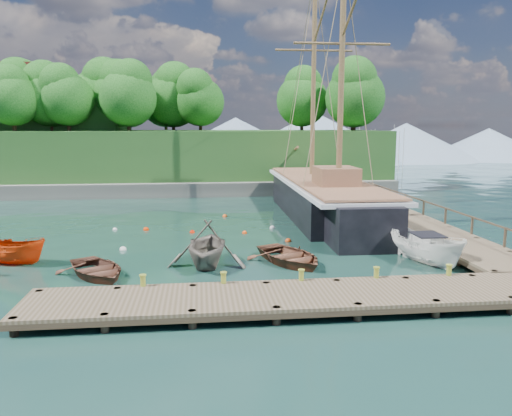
% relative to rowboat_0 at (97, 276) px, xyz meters
% --- Properties ---
extents(ground, '(160.00, 160.00, 0.00)m').
position_rel_rowboat_0_xyz_m(ground, '(6.39, 1.57, 0.00)').
color(ground, '#163226').
rests_on(ground, ground).
extents(dock_near, '(20.00, 3.20, 1.10)m').
position_rel_rowboat_0_xyz_m(dock_near, '(8.39, -4.93, 0.43)').
color(dock_near, brown).
rests_on(dock_near, ground).
extents(dock_east, '(3.20, 24.00, 1.10)m').
position_rel_rowboat_0_xyz_m(dock_east, '(17.89, 8.57, 0.43)').
color(dock_east, brown).
rests_on(dock_east, ground).
extents(bollard_0, '(0.26, 0.26, 0.45)m').
position_rel_rowboat_0_xyz_m(bollard_0, '(2.39, -3.53, 0.00)').
color(bollard_0, olive).
rests_on(bollard_0, ground).
extents(bollard_1, '(0.26, 0.26, 0.45)m').
position_rel_rowboat_0_xyz_m(bollard_1, '(5.39, -3.53, 0.00)').
color(bollard_1, olive).
rests_on(bollard_1, ground).
extents(bollard_2, '(0.26, 0.26, 0.45)m').
position_rel_rowboat_0_xyz_m(bollard_2, '(8.39, -3.53, 0.00)').
color(bollard_2, olive).
rests_on(bollard_2, ground).
extents(bollard_3, '(0.26, 0.26, 0.45)m').
position_rel_rowboat_0_xyz_m(bollard_3, '(11.39, -3.53, 0.00)').
color(bollard_3, olive).
rests_on(bollard_3, ground).
extents(bollard_4, '(0.26, 0.26, 0.45)m').
position_rel_rowboat_0_xyz_m(bollard_4, '(14.39, -3.53, 0.00)').
color(bollard_4, olive).
rests_on(bollard_4, ground).
extents(rowboat_0, '(4.50, 4.89, 0.83)m').
position_rel_rowboat_0_xyz_m(rowboat_0, '(0.00, 0.00, 0.00)').
color(rowboat_0, brown).
rests_on(rowboat_0, ground).
extents(rowboat_1, '(4.23, 4.75, 2.28)m').
position_rel_rowboat_0_xyz_m(rowboat_1, '(4.85, 1.11, 0.00)').
color(rowboat_1, '#6D6459').
rests_on(rowboat_1, ground).
extents(rowboat_2, '(4.61, 5.27, 0.91)m').
position_rel_rowboat_0_xyz_m(rowboat_2, '(8.78, 1.09, 0.00)').
color(rowboat_2, brown).
rests_on(rowboat_2, ground).
extents(motorboat_orange, '(3.95, 2.48, 1.43)m').
position_rel_rowboat_0_xyz_m(motorboat_orange, '(-4.41, 2.43, 0.00)').
color(motorboat_orange, '#CA3A0B').
rests_on(motorboat_orange, ground).
extents(cabin_boat_white, '(3.07, 4.80, 1.74)m').
position_rel_rowboat_0_xyz_m(cabin_boat_white, '(15.23, 0.23, 0.00)').
color(cabin_boat_white, white).
rests_on(cabin_boat_white, ground).
extents(schooner, '(5.43, 28.20, 20.81)m').
position_rel_rowboat_0_xyz_m(schooner, '(13.40, 13.02, 1.15)').
color(schooner, black).
rests_on(schooner, ground).
extents(mooring_buoy_0, '(0.37, 0.37, 0.37)m').
position_rel_rowboat_0_xyz_m(mooring_buoy_0, '(0.46, 4.55, 0.00)').
color(mooring_buoy_0, silver).
rests_on(mooring_buoy_0, ground).
extents(mooring_buoy_1, '(0.31, 0.31, 0.31)m').
position_rel_rowboat_0_xyz_m(mooring_buoy_1, '(4.05, 8.48, 0.00)').
color(mooring_buoy_1, '#F61E00').
rests_on(mooring_buoy_1, ground).
extents(mooring_buoy_2, '(0.31, 0.31, 0.31)m').
position_rel_rowboat_0_xyz_m(mooring_buoy_2, '(7.23, 7.93, 0.00)').
color(mooring_buoy_2, '#E03F0A').
rests_on(mooring_buoy_2, ground).
extents(mooring_buoy_3, '(0.35, 0.35, 0.35)m').
position_rel_rowboat_0_xyz_m(mooring_buoy_3, '(9.13, 9.21, 0.00)').
color(mooring_buoy_3, silver).
rests_on(mooring_buoy_3, ground).
extents(mooring_buoy_4, '(0.36, 0.36, 0.36)m').
position_rel_rowboat_0_xyz_m(mooring_buoy_4, '(1.14, 9.63, 0.00)').
color(mooring_buoy_4, '#ED3100').
rests_on(mooring_buoy_4, ground).
extents(mooring_buoy_5, '(0.34, 0.34, 0.34)m').
position_rel_rowboat_0_xyz_m(mooring_buoy_5, '(6.33, 13.71, 0.00)').
color(mooring_buoy_5, '#F25616').
rests_on(mooring_buoy_5, ground).
extents(mooring_buoy_6, '(0.29, 0.29, 0.29)m').
position_rel_rowboat_0_xyz_m(mooring_buoy_6, '(-0.81, 9.87, 0.00)').
color(mooring_buoy_6, white).
rests_on(mooring_buoy_6, ground).
extents(mooring_buoy_7, '(0.35, 0.35, 0.35)m').
position_rel_rowboat_0_xyz_m(mooring_buoy_7, '(9.50, 5.49, 0.00)').
color(mooring_buoy_7, '#DD4912').
rests_on(mooring_buoy_7, ground).
extents(headland, '(51.00, 19.31, 12.90)m').
position_rel_rowboat_0_xyz_m(headland, '(-6.49, 32.94, 5.54)').
color(headland, '#474744').
rests_on(headland, ground).
extents(distant_ridge, '(117.00, 40.00, 10.00)m').
position_rel_rowboat_0_xyz_m(distant_ridge, '(10.69, 71.57, 4.35)').
color(distant_ridge, '#728CA5').
rests_on(distant_ridge, ground).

